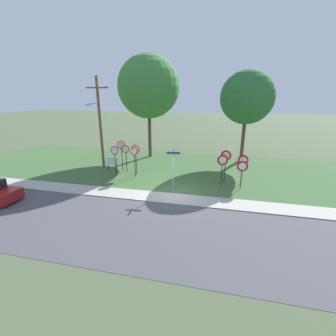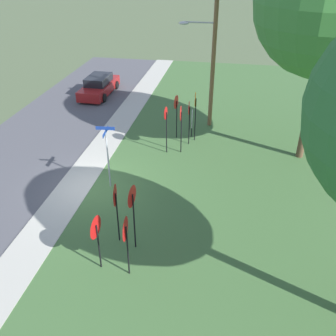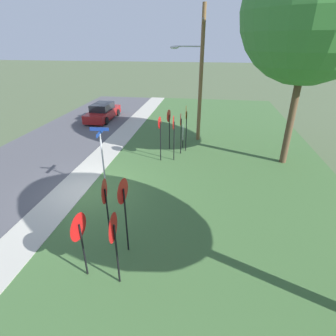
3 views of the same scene
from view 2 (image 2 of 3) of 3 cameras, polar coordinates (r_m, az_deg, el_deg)
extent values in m
plane|color=#4C5B3D|center=(17.44, -11.51, -2.95)|extent=(160.00, 160.00, 0.00)
cube|color=#ADAA9E|center=(17.71, -13.93, -2.58)|extent=(44.00, 1.60, 0.06)
cube|color=#3D6033|center=(16.37, 8.56, -5.04)|extent=(44.00, 12.00, 0.04)
cylinder|color=black|center=(20.36, 3.25, 6.43)|extent=(0.06, 0.06, 2.16)
cylinder|color=red|center=(19.97, 3.22, 9.13)|extent=(0.70, 0.07, 0.70)
cylinder|color=white|center=(19.97, 3.17, 9.14)|extent=(0.54, 0.05, 0.55)
cylinder|color=black|center=(20.75, 4.17, 7.33)|extent=(0.06, 0.06, 2.46)
cylinder|color=orange|center=(20.31, 4.18, 10.37)|extent=(0.78, 0.08, 0.78)
cylinder|color=white|center=(20.31, 4.13, 10.38)|extent=(0.61, 0.05, 0.61)
cylinder|color=black|center=(19.41, -0.21, 5.38)|extent=(0.06, 0.06, 2.27)
cylinder|color=red|center=(18.97, -0.34, 8.36)|extent=(0.65, 0.06, 0.65)
cylinder|color=white|center=(18.98, -0.39, 8.36)|extent=(0.51, 0.03, 0.51)
cylinder|color=black|center=(21.06, 1.33, 7.37)|extent=(0.06, 0.06, 2.19)
cylinder|color=red|center=(20.68, 1.26, 10.02)|extent=(0.74, 0.13, 0.74)
cylinder|color=white|center=(20.68, 1.21, 10.02)|extent=(0.57, 0.09, 0.58)
cylinder|color=black|center=(19.45, 2.02, 5.41)|extent=(0.06, 0.06, 2.26)
cylinder|color=red|center=(19.02, 1.96, 8.35)|extent=(0.75, 0.06, 0.75)
cylinder|color=white|center=(19.02, 1.91, 8.36)|extent=(0.59, 0.04, 0.59)
cylinder|color=black|center=(12.43, -6.15, -12.46)|extent=(0.06, 0.06, 1.99)
cone|color=red|center=(11.83, -6.58, -9.20)|extent=(0.80, 0.09, 0.80)
cone|color=silver|center=(11.84, -6.68, -9.19)|extent=(0.55, 0.06, 0.55)
cylinder|color=black|center=(12.85, -10.49, -11.72)|extent=(0.06, 0.06, 1.80)
cone|color=red|center=(12.33, -11.03, -8.86)|extent=(0.79, 0.10, 0.79)
cone|color=white|center=(12.33, -11.12, -8.85)|extent=(0.54, 0.06, 0.54)
cylinder|color=black|center=(13.68, -7.68, -7.50)|extent=(0.06, 0.06, 2.11)
cone|color=red|center=(13.12, -8.14, -4.14)|extent=(0.80, 0.16, 0.81)
cone|color=silver|center=(13.12, -8.23, -4.13)|extent=(0.55, 0.10, 0.55)
cylinder|color=black|center=(13.27, -5.17, -8.16)|extent=(0.06, 0.06, 2.31)
cone|color=red|center=(12.64, -5.58, -4.33)|extent=(0.79, 0.11, 0.79)
cone|color=white|center=(12.64, -5.67, -4.32)|extent=(0.54, 0.07, 0.54)
cylinder|color=#9EA0A8|center=(16.64, -9.09, 1.08)|extent=(0.07, 0.07, 2.65)
cylinder|color=#9EA0A8|center=(16.03, -9.48, 5.24)|extent=(0.09, 0.09, 0.03)
cube|color=navy|center=(16.00, -9.50, 5.44)|extent=(0.96, 0.10, 0.15)
cube|color=navy|center=(15.93, -9.55, 5.99)|extent=(0.09, 0.81, 0.15)
cylinder|color=brown|center=(21.88, 6.94, 16.42)|extent=(0.24, 0.24, 8.21)
cylinder|color=#9EA0A8|center=(21.57, 4.83, 21.24)|extent=(0.08, 1.71, 0.08)
ellipsoid|color=#B7B7BC|center=(21.69, 2.41, 21.20)|extent=(0.40, 0.56, 0.18)
cylinder|color=black|center=(22.29, 3.64, 6.39)|extent=(0.05, 0.05, 0.55)
cylinder|color=black|center=(21.59, 3.61, 5.55)|extent=(0.05, 0.05, 0.55)
cube|color=white|center=(21.68, 3.68, 7.47)|extent=(1.10, 0.15, 0.70)
cylinder|color=brown|center=(19.54, 20.80, 9.16)|extent=(0.36, 0.36, 5.81)
sphere|color=#3D7F38|center=(18.51, 23.56, 22.17)|extent=(6.44, 6.44, 6.44)
cube|color=maroon|center=(28.51, -10.44, 11.90)|extent=(4.58, 1.77, 0.68)
cube|color=black|center=(28.32, -10.56, 13.09)|extent=(2.30, 1.48, 0.56)
cylinder|color=black|center=(27.04, -9.72, 10.49)|extent=(0.60, 0.19, 0.60)
cylinder|color=black|center=(27.67, -13.12, 10.61)|extent=(0.60, 0.19, 0.60)
cylinder|color=black|center=(29.54, -7.84, 12.40)|extent=(0.60, 0.19, 0.60)
cylinder|color=black|center=(30.12, -11.02, 12.49)|extent=(0.60, 0.19, 0.60)
camera|label=1|loc=(23.35, -54.08, 11.63)|focal=24.83mm
camera|label=3|loc=(4.70, -0.99, -12.35)|focal=28.56mm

